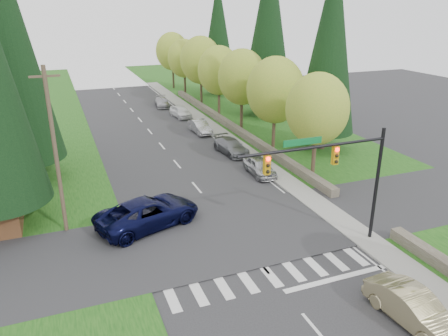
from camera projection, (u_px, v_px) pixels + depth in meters
ground at (304, 315)px, 19.52m from camera, size 120.00×120.00×0.00m
grass_east at (312, 150)px, 41.35m from camera, size 14.00×110.00×0.06m
grass_west at (12, 190)px, 32.51m from camera, size 14.00×110.00×0.06m
cross_street at (235, 233)px, 26.49m from camera, size 120.00×8.00×0.10m
sidewalk_east at (245, 151)px, 41.01m from camera, size 1.80×80.00×0.13m
curb_east at (237, 152)px, 40.72m from camera, size 0.20×80.00×0.13m
stone_wall_north at (230, 125)px, 48.45m from camera, size 0.70×40.00×0.70m
traffic_signal at (337, 166)px, 23.16m from camera, size 8.70×0.37×6.80m
utility_pole at (55, 151)px, 24.92m from camera, size 1.60×0.24×10.00m
decid_tree_0 at (317, 109)px, 32.86m from camera, size 4.80×4.80×8.37m
decid_tree_1 at (275, 90)px, 38.92m from camera, size 5.20×5.20×8.80m
decid_tree_2 at (242, 77)px, 44.90m from camera, size 5.00×5.00×8.82m
decid_tree_3 at (219, 70)px, 51.13m from camera, size 5.00×5.00×8.55m
decid_tree_4 at (201, 60)px, 57.12m from camera, size 5.40×5.40×9.18m
decid_tree_5 at (184, 58)px, 63.33m from camera, size 4.80×4.80×8.30m
decid_tree_6 at (172, 51)px, 69.35m from camera, size 5.20×5.20×8.86m
conifer_w_c at (2, 30)px, 30.60m from camera, size 6.46×6.46×20.80m
conifer_e_a at (330, 43)px, 38.23m from camera, size 5.44×5.44×17.80m
conifer_e_b at (269, 24)px, 50.41m from camera, size 6.12×6.12×19.80m
conifer_e_c at (218, 31)px, 62.80m from camera, size 5.10×5.10×16.80m
sedan_champagne at (413, 308)px, 18.84m from camera, size 2.00×4.71×1.51m
suv_navy at (148, 213)px, 27.04m from camera, size 7.20×5.00×1.83m
parked_car_a at (260, 166)px, 35.30m from camera, size 1.72×4.09×1.38m
parked_car_b at (231, 146)px, 40.30m from camera, size 2.39×4.86×1.36m
parked_car_c at (200, 127)px, 46.68m from camera, size 1.59×4.14×1.35m
parked_car_d at (181, 112)px, 53.10m from camera, size 2.09×4.23×1.39m
parked_car_e at (162, 102)px, 58.57m from camera, size 2.17×4.36×1.22m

